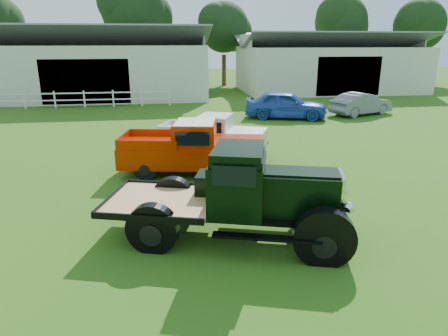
{
  "coord_description": "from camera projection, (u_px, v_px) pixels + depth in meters",
  "views": [
    {
      "loc": [
        -1.43,
        -9.62,
        4.55
      ],
      "look_at": [
        0.2,
        1.2,
        1.05
      ],
      "focal_mm": 32.0,
      "sensor_mm": 36.0,
      "label": 1
    }
  ],
  "objects": [
    {
      "name": "misc_car_grey",
      "position": [
        361.0,
        104.0,
        25.46
      ],
      "size": [
        4.52,
        2.92,
        1.41
      ],
      "primitive_type": "imported",
      "rotation": [
        0.0,
        0.0,
        1.94
      ],
      "color": "slate",
      "rests_on": "ground"
    },
    {
      "name": "fence_rail",
      "position": [
        70.0,
        99.0,
        28.16
      ],
      "size": [
        14.2,
        0.16,
        1.2
      ],
      "primitive_type": null,
      "color": "white",
      "rests_on": "ground"
    },
    {
      "name": "ground",
      "position": [
        223.0,
        219.0,
        10.65
      ],
      "size": [
        120.0,
        120.0,
        0.0
      ],
      "primitive_type": "plane",
      "color": "#396216"
    },
    {
      "name": "shed_left",
      "position": [
        95.0,
        63.0,
        33.28
      ],
      "size": [
        18.8,
        10.2,
        5.6
      ],
      "primitive_type": null,
      "color": "beige",
      "rests_on": "ground"
    },
    {
      "name": "red_pickup",
      "position": [
        193.0,
        147.0,
        14.09
      ],
      "size": [
        5.49,
        2.95,
        1.9
      ],
      "primitive_type": null,
      "rotation": [
        0.0,
        0.0,
        -0.19
      ],
      "color": "#B12003",
      "rests_on": "ground"
    },
    {
      "name": "misc_car_blue",
      "position": [
        286.0,
        105.0,
        24.24
      ],
      "size": [
        5.25,
        3.37,
        1.67
      ],
      "primitive_type": "imported",
      "rotation": [
        0.0,
        0.0,
        1.26
      ],
      "color": "#2248A5",
      "rests_on": "ground"
    },
    {
      "name": "tree_e",
      "position": [
        418.0,
        39.0,
        43.03
      ],
      "size": [
        5.7,
        5.7,
        9.5
      ],
      "primitive_type": null,
      "color": "black",
      "rests_on": "ground"
    },
    {
      "name": "white_pickup",
      "position": [
        213.0,
        136.0,
        16.42
      ],
      "size": [
        4.8,
        3.35,
        1.65
      ],
      "primitive_type": null,
      "rotation": [
        0.0,
        0.0,
        -0.4
      ],
      "color": "silver",
      "rests_on": "ground"
    },
    {
      "name": "tree_d",
      "position": [
        340.0,
        36.0,
        43.7
      ],
      "size": [
        6.0,
        6.0,
        10.0
      ],
      "primitive_type": null,
      "color": "black",
      "rests_on": "ground"
    },
    {
      "name": "vintage_flatbed",
      "position": [
        233.0,
        194.0,
        9.33
      ],
      "size": [
        6.13,
        3.81,
        2.26
      ],
      "primitive_type": null,
      "rotation": [
        0.0,
        0.0,
        -0.29
      ],
      "color": "black",
      "rests_on": "ground"
    },
    {
      "name": "shed_right",
      "position": [
        329.0,
        62.0,
        37.27
      ],
      "size": [
        16.8,
        9.2,
        5.2
      ],
      "primitive_type": null,
      "color": "beige",
      "rests_on": "ground"
    },
    {
      "name": "tree_b",
      "position": [
        135.0,
        28.0,
        40.35
      ],
      "size": [
        6.9,
        6.9,
        11.5
      ],
      "primitive_type": null,
      "color": "black",
      "rests_on": "ground"
    },
    {
      "name": "tree_c",
      "position": [
        224.0,
        41.0,
        41.07
      ],
      "size": [
        5.4,
        5.4,
        9.0
      ],
      "primitive_type": null,
      "color": "black",
      "rests_on": "ground"
    }
  ]
}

